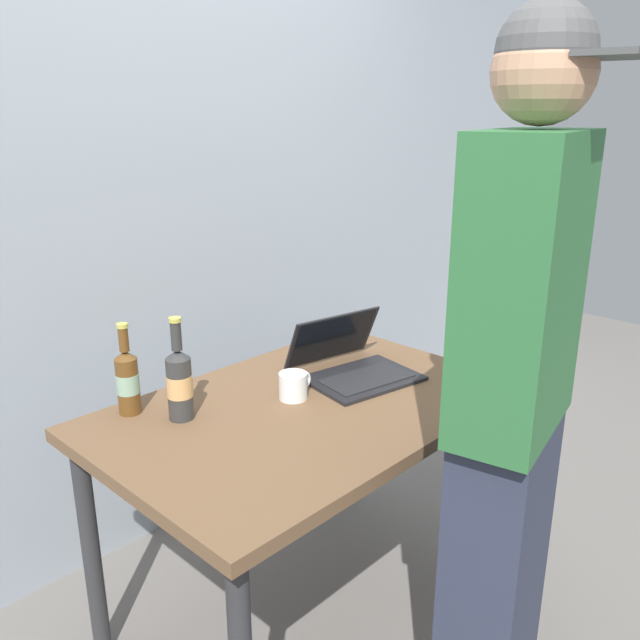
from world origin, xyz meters
The scene contains 8 objects.
ground_plane centered at (0.00, 0.00, 0.00)m, with size 8.00×8.00×0.00m, color slate.
desk centered at (0.00, 0.00, 0.68)m, with size 1.23×0.82×0.77m.
laptop centered at (0.27, 0.05, 0.81)m, with size 0.40×0.39×0.19m.
beer_bottle_green centered at (-0.31, 0.19, 0.88)m, with size 0.07×0.07×0.30m.
beer_bottle_amber centered at (-0.40, 0.33, 0.87)m, with size 0.07×0.07×0.27m.
person_figure centered at (0.03, -0.64, 0.95)m, with size 0.42×0.32×1.82m.
coffee_mug centered at (0.00, 0.06, 0.81)m, with size 0.12×0.09×0.08m.
back_wall centered at (0.00, 0.81, 1.30)m, with size 6.00×0.10×2.60m, color #99A3AD.
Camera 1 is at (-1.26, -1.26, 1.61)m, focal length 36.60 mm.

